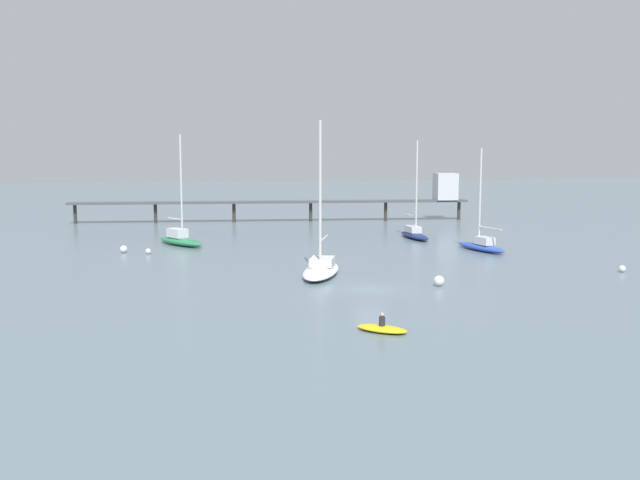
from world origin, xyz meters
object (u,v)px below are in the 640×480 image
(sailboat_white, at_px, (321,267))
(sailboat_navy, at_px, (414,232))
(pier, at_px, (353,195))
(sailboat_green, at_px, (180,238))
(dinghy_yellow, at_px, (382,328))
(mooring_buoy_far, at_px, (439,281))
(mooring_buoy_inner, at_px, (148,251))
(sailboat_blue, at_px, (482,244))
(mooring_buoy_outer, at_px, (622,269))
(mooring_buoy_mid, at_px, (124,249))

(sailboat_white, relative_size, sailboat_navy, 1.11)
(pier, distance_m, sailboat_white, 48.27)
(sailboat_green, height_order, dinghy_yellow, sailboat_green)
(sailboat_navy, relative_size, mooring_buoy_far, 14.11)
(dinghy_yellow, xyz_separation_m, mooring_buoy_far, (8.49, 12.73, 0.22))
(pier, relative_size, mooring_buoy_inner, 104.66)
(pier, relative_size, sailboat_white, 4.57)
(sailboat_blue, relative_size, mooring_buoy_outer, 18.25)
(mooring_buoy_mid, bearing_deg, sailboat_navy, 9.48)
(sailboat_navy, xyz_separation_m, mooring_buoy_inner, (-31.40, -7.08, -0.46))
(sailboat_green, relative_size, mooring_buoy_inner, 21.69)
(mooring_buoy_mid, bearing_deg, mooring_buoy_outer, -25.98)
(pier, xyz_separation_m, mooring_buoy_mid, (-32.10, -28.76, -3.54))
(dinghy_yellow, bearing_deg, sailboat_green, 104.90)
(mooring_buoy_outer, bearing_deg, mooring_buoy_mid, 154.02)
(sailboat_navy, height_order, mooring_buoy_inner, sailboat_navy)
(pier, distance_m, sailboat_blue, 35.53)
(mooring_buoy_outer, bearing_deg, sailboat_navy, 109.89)
(dinghy_yellow, xyz_separation_m, mooring_buoy_mid, (-17.03, 36.92, 0.19))
(sailboat_navy, relative_size, sailboat_green, 0.95)
(sailboat_blue, bearing_deg, mooring_buoy_mid, 170.52)
(mooring_buoy_mid, relative_size, mooring_buoy_inner, 1.35)
(sailboat_blue, bearing_deg, mooring_buoy_far, -123.29)
(mooring_buoy_outer, bearing_deg, sailboat_blue, 112.97)
(sailboat_green, distance_m, mooring_buoy_far, 35.31)
(mooring_buoy_far, xyz_separation_m, mooring_buoy_inner, (-22.98, 22.79, -0.13))
(sailboat_green, distance_m, mooring_buoy_outer, 46.16)
(pier, bearing_deg, mooring_buoy_outer, -76.95)
(pier, bearing_deg, mooring_buoy_inner, -134.42)
(sailboat_blue, bearing_deg, sailboat_navy, 105.83)
(mooring_buoy_outer, bearing_deg, sailboat_green, 145.10)
(sailboat_blue, height_order, mooring_buoy_inner, sailboat_blue)
(mooring_buoy_outer, relative_size, mooring_buoy_mid, 0.77)
(sailboat_navy, xyz_separation_m, mooring_buoy_far, (-8.42, -29.86, -0.33))
(mooring_buoy_far, bearing_deg, dinghy_yellow, -123.71)
(sailboat_navy, bearing_deg, mooring_buoy_far, -105.74)
(mooring_buoy_outer, xyz_separation_m, mooring_buoy_mid, (-43.70, 21.29, 0.09))
(sailboat_blue, height_order, sailboat_green, sailboat_green)
(sailboat_blue, xyz_separation_m, dinghy_yellow, (-20.29, -30.69, -0.52))
(dinghy_yellow, bearing_deg, mooring_buoy_outer, 30.37)
(sailboat_white, xyz_separation_m, mooring_buoy_mid, (-17.53, 17.14, -0.28))
(mooring_buoy_outer, height_order, mooring_buoy_mid, mooring_buoy_mid)
(sailboat_white, xyz_separation_m, mooring_buoy_inner, (-14.99, 15.73, -0.38))
(sailboat_blue, bearing_deg, pier, 98.48)
(sailboat_blue, height_order, dinghy_yellow, sailboat_blue)
(sailboat_white, height_order, sailboat_green, sailboat_white)
(pier, xyz_separation_m, mooring_buoy_far, (-6.58, -52.95, -3.51))
(dinghy_yellow, relative_size, mooring_buoy_far, 3.94)
(mooring_buoy_mid, bearing_deg, sailboat_green, 41.21)
(mooring_buoy_inner, bearing_deg, dinghy_yellow, -67.81)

